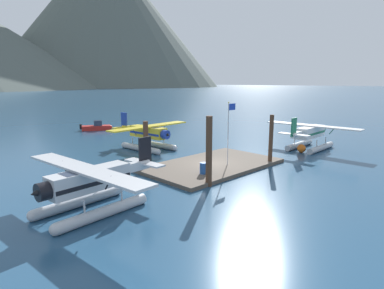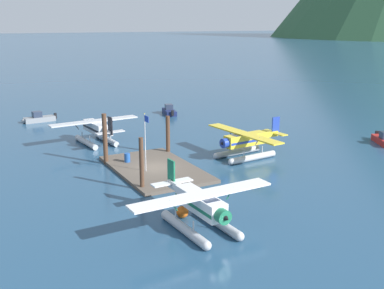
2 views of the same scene
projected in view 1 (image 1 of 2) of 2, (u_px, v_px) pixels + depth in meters
The scene contains 13 objects.
ground_plane at pixel (212, 167), 28.49m from camera, with size 1200.00×1200.00×0.00m, color navy.
dock_platform at pixel (212, 165), 28.46m from camera, with size 12.18×7.16×0.30m, color brown.
piling_near_left at pixel (209, 152), 22.72m from camera, with size 0.46×0.46×5.06m, color #4C3323.
piling_near_right at pixel (271, 140), 28.90m from camera, with size 0.37×0.37×4.52m, color #4C3323.
piling_far_left at pixel (146, 145), 27.46m from camera, with size 0.43×0.43×4.13m, color #4C3323.
flagpole at pixel (229, 125), 27.48m from camera, with size 0.95×0.10×5.44m.
fuel_drum at pixel (203, 168), 25.18m from camera, with size 0.62×0.62×0.88m.
mooring_buoy at pixel (301, 148), 34.10m from camera, with size 0.89×0.89×0.89m, color orange.
mountain_ridge_centre_peak at pixel (105, 16), 484.75m from camera, with size 341.34×341.34×210.01m.
seaplane_silver_port_aft at pixel (90, 186), 18.28m from camera, with size 7.96×10.48×3.84m.
seaplane_yellow_bow_centre at pixel (148, 135), 35.51m from camera, with size 10.48×7.96×3.84m.
seaplane_white_stbd_aft at pixel (311, 135), 35.61m from camera, with size 7.98×10.44×3.84m.
boat_red_open_north at pixel (97, 127), 49.98m from camera, with size 4.43×3.32×1.50m.
Camera 1 is at (-20.56, -18.48, 7.39)m, focal length 30.07 mm.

